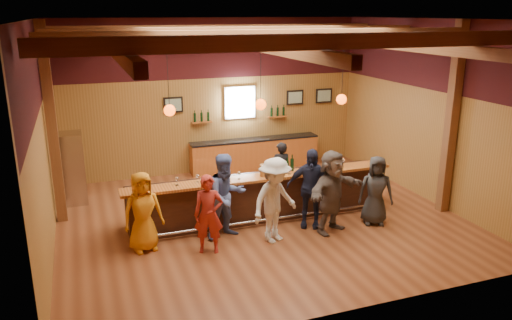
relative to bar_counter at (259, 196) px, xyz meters
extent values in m
plane|color=brown|center=(-0.02, -0.15, -0.52)|extent=(9.00, 9.00, 0.00)
cube|color=brown|center=(-0.02, 3.85, 1.73)|extent=(9.00, 0.04, 4.50)
cube|color=brown|center=(-0.02, -4.15, 1.73)|extent=(9.00, 0.04, 4.50)
cube|color=brown|center=(-4.52, -0.15, 1.73)|extent=(0.04, 8.00, 4.50)
cube|color=brown|center=(4.48, -0.15, 1.73)|extent=(0.04, 8.00, 4.50)
cube|color=brown|center=(-0.02, -0.15, 3.98)|extent=(9.00, 8.00, 0.04)
cube|color=#350E10|center=(-0.02, 3.83, 3.13)|extent=(9.00, 0.01, 1.70)
cube|color=#350E10|center=(-4.50, -0.15, 3.13)|extent=(0.01, 8.00, 1.70)
cube|color=#350E10|center=(4.46, -0.15, 3.13)|extent=(0.01, 8.00, 1.70)
cube|color=brown|center=(-4.37, 1.35, 1.73)|extent=(0.22, 0.22, 4.50)
cube|color=brown|center=(4.33, -1.15, 1.73)|extent=(0.22, 0.22, 4.50)
cube|color=brown|center=(-0.02, -3.15, 3.68)|extent=(8.80, 0.20, 0.25)
cube|color=brown|center=(-0.02, -1.15, 3.68)|extent=(8.80, 0.20, 0.25)
cube|color=brown|center=(-0.02, 0.85, 3.68)|extent=(8.80, 0.20, 0.25)
cube|color=brown|center=(-0.02, 2.85, 3.68)|extent=(8.80, 0.20, 0.25)
cube|color=brown|center=(-3.02, -0.15, 3.43)|extent=(0.18, 7.80, 0.22)
cube|color=brown|center=(-0.02, -0.15, 3.43)|extent=(0.18, 7.80, 0.22)
cube|color=brown|center=(2.98, -0.15, 3.43)|extent=(0.18, 7.80, 0.22)
cube|color=black|center=(-0.02, -0.15, 0.00)|extent=(6.00, 0.60, 1.05)
cube|color=#9A4D1C|center=(-0.02, -0.33, 0.56)|extent=(6.30, 0.50, 0.06)
cube|color=black|center=(-0.02, 0.23, 0.40)|extent=(6.00, 0.48, 0.05)
cube|color=black|center=(-0.02, 0.23, -0.07)|extent=(6.00, 0.48, 0.90)
cube|color=silver|center=(1.98, 0.23, 0.36)|extent=(0.45, 0.40, 0.14)
cube|color=silver|center=(2.48, 0.23, 0.36)|extent=(0.45, 0.40, 0.14)
cylinder|color=silver|center=(-0.02, -0.57, -0.37)|extent=(6.00, 0.06, 0.06)
cube|color=#9A4D1C|center=(1.18, 3.57, -0.07)|extent=(4.00, 0.50, 0.90)
cube|color=black|center=(1.18, 3.57, 0.40)|extent=(4.00, 0.52, 0.05)
cube|color=silver|center=(0.78, 3.80, 1.53)|extent=(0.95, 0.08, 0.95)
cube|color=white|center=(0.78, 3.75, 1.53)|extent=(0.78, 0.01, 0.78)
cube|color=black|center=(-1.22, 3.79, 1.58)|extent=(0.55, 0.04, 0.45)
cube|color=silver|center=(-1.22, 3.77, 1.58)|extent=(0.45, 0.01, 0.35)
cube|color=black|center=(2.58, 3.79, 1.58)|extent=(0.55, 0.04, 0.45)
cube|color=silver|center=(2.58, 3.77, 1.58)|extent=(0.45, 0.01, 0.35)
cube|color=black|center=(3.58, 3.79, 1.58)|extent=(0.55, 0.04, 0.45)
cube|color=silver|center=(3.58, 3.77, 1.58)|extent=(0.45, 0.01, 0.35)
cube|color=#9A4D1C|center=(-0.42, 3.73, 1.03)|extent=(0.60, 0.18, 0.04)
cylinder|color=black|center=(-0.62, 3.73, 1.18)|extent=(0.07, 0.07, 0.26)
cylinder|color=black|center=(-0.42, 3.73, 1.18)|extent=(0.07, 0.07, 0.26)
cylinder|color=black|center=(-0.22, 3.73, 1.18)|extent=(0.07, 0.07, 0.26)
cube|color=#9A4D1C|center=(1.98, 3.73, 1.03)|extent=(0.60, 0.18, 0.04)
cylinder|color=black|center=(1.78, 3.73, 1.18)|extent=(0.07, 0.07, 0.26)
cylinder|color=black|center=(1.98, 3.73, 1.18)|extent=(0.07, 0.07, 0.26)
cylinder|color=black|center=(2.18, 3.73, 1.18)|extent=(0.07, 0.07, 0.26)
cylinder|color=black|center=(-2.02, -0.15, 2.80)|extent=(0.01, 0.01, 1.25)
sphere|color=#E8460B|center=(-2.02, -0.15, 2.18)|extent=(0.24, 0.24, 0.24)
cylinder|color=black|center=(-0.02, -0.15, 2.80)|extent=(0.01, 0.01, 1.25)
sphere|color=#E8460B|center=(-0.02, -0.15, 2.18)|extent=(0.24, 0.24, 0.24)
cylinder|color=black|center=(1.98, -0.15, 2.80)|extent=(0.01, 0.01, 1.25)
sphere|color=#E8460B|center=(1.98, -0.15, 2.18)|extent=(0.24, 0.24, 0.24)
cube|color=silver|center=(-4.12, 2.45, 0.38)|extent=(0.70, 0.70, 1.80)
imported|color=orange|center=(-2.77, -0.83, 0.30)|extent=(0.89, 0.66, 1.64)
imported|color=#A1261D|center=(-1.56, -1.35, 0.28)|extent=(0.68, 0.55, 1.61)
imported|color=#4F639F|center=(-1.02, -0.80, 0.40)|extent=(1.02, 0.87, 1.84)
imported|color=silver|center=(-0.15, -1.35, 0.39)|extent=(1.35, 1.11, 1.82)
imported|color=#1A1D34|center=(0.88, -0.91, 0.38)|extent=(1.14, 0.91, 1.81)
imported|color=#5B4F49|center=(1.20, -1.30, 0.40)|extent=(1.78, 1.20, 1.84)
imported|color=#2B2C2E|center=(2.34, -1.26, 0.27)|extent=(0.91, 0.77, 1.59)
imported|color=black|center=(0.94, 0.95, 0.23)|extent=(0.57, 0.40, 1.50)
cylinder|color=brown|center=(0.02, -0.34, 0.72)|extent=(0.24, 0.24, 0.26)
cylinder|color=black|center=(0.61, -0.23, 0.72)|extent=(0.07, 0.07, 0.26)
cylinder|color=black|center=(0.61, -0.23, 0.89)|extent=(0.03, 0.03, 0.09)
cylinder|color=black|center=(0.75, -0.19, 0.73)|extent=(0.08, 0.08, 0.29)
cylinder|color=black|center=(0.75, -0.19, 0.93)|extent=(0.03, 0.03, 0.10)
cylinder|color=silver|center=(-2.58, -0.40, 0.59)|extent=(0.06, 0.06, 0.01)
cylinder|color=silver|center=(-2.58, -0.40, 0.64)|extent=(0.01, 0.01, 0.09)
sphere|color=silver|center=(-2.58, -0.40, 0.71)|extent=(0.07, 0.07, 0.07)
cylinder|color=silver|center=(-1.96, -0.29, 0.59)|extent=(0.07, 0.07, 0.01)
cylinder|color=silver|center=(-1.96, -0.29, 0.65)|extent=(0.01, 0.01, 0.11)
sphere|color=silver|center=(-1.96, -0.29, 0.74)|extent=(0.09, 0.09, 0.09)
cylinder|color=silver|center=(-1.51, -0.26, 0.59)|extent=(0.07, 0.07, 0.01)
cylinder|color=silver|center=(-1.51, -0.26, 0.65)|extent=(0.01, 0.01, 0.10)
sphere|color=silver|center=(-1.51, -0.26, 0.73)|extent=(0.08, 0.08, 0.08)
cylinder|color=silver|center=(-0.92, -0.36, 0.59)|extent=(0.08, 0.08, 0.01)
cylinder|color=silver|center=(-0.92, -0.36, 0.65)|extent=(0.01, 0.01, 0.11)
sphere|color=silver|center=(-0.92, -0.36, 0.74)|extent=(0.09, 0.09, 0.09)
cylinder|color=silver|center=(-0.59, -0.35, 0.59)|extent=(0.07, 0.07, 0.01)
cylinder|color=silver|center=(-0.59, -0.35, 0.65)|extent=(0.01, 0.01, 0.10)
sphere|color=silver|center=(-0.59, -0.35, 0.73)|extent=(0.08, 0.08, 0.08)
cylinder|color=silver|center=(0.59, -0.40, 0.59)|extent=(0.07, 0.07, 0.01)
cylinder|color=silver|center=(0.59, -0.40, 0.65)|extent=(0.01, 0.01, 0.10)
sphere|color=silver|center=(0.59, -0.40, 0.73)|extent=(0.08, 0.08, 0.08)
cylinder|color=silver|center=(1.63, -0.32, 0.59)|extent=(0.06, 0.06, 0.01)
cylinder|color=silver|center=(1.63, -0.32, 0.64)|extent=(0.01, 0.01, 0.09)
sphere|color=silver|center=(1.63, -0.32, 0.72)|extent=(0.07, 0.07, 0.07)
cylinder|color=silver|center=(2.03, -0.27, 0.59)|extent=(0.08, 0.08, 0.01)
cylinder|color=silver|center=(2.03, -0.27, 0.65)|extent=(0.01, 0.01, 0.11)
sphere|color=silver|center=(2.03, -0.27, 0.74)|extent=(0.09, 0.09, 0.09)
camera|label=1|loc=(-3.77, -10.27, 4.11)|focal=35.00mm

